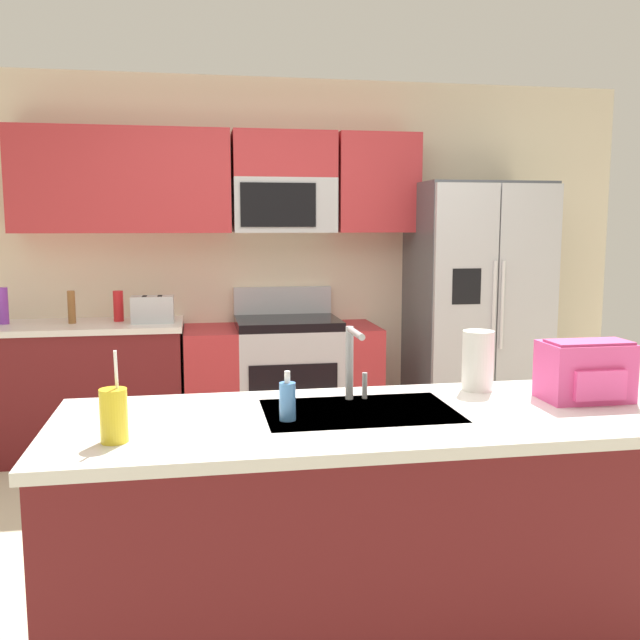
# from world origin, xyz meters

# --- Properties ---
(ground_plane) EXTENTS (9.00, 9.00, 0.00)m
(ground_plane) POSITION_xyz_m (0.00, 0.00, 0.00)
(ground_plane) COLOR beige
(ground_plane) RESTS_ON ground
(kitchen_wall_unit) EXTENTS (5.20, 0.43, 2.60)m
(kitchen_wall_unit) POSITION_xyz_m (-0.14, 2.08, 1.47)
(kitchen_wall_unit) COLOR beige
(kitchen_wall_unit) RESTS_ON ground
(back_counter) EXTENTS (1.32, 0.63, 0.90)m
(back_counter) POSITION_xyz_m (-1.40, 1.80, 0.45)
(back_counter) COLOR maroon
(back_counter) RESTS_ON ground
(range_oven) EXTENTS (1.36, 0.61, 1.10)m
(range_oven) POSITION_xyz_m (-0.05, 1.80, 0.44)
(range_oven) COLOR #B7BABF
(range_oven) RESTS_ON ground
(refrigerator) EXTENTS (0.90, 0.76, 1.85)m
(refrigerator) POSITION_xyz_m (1.36, 1.73, 0.93)
(refrigerator) COLOR #4C4F54
(refrigerator) RESTS_ON ground
(island_counter) EXTENTS (2.34, 0.82, 0.90)m
(island_counter) POSITION_xyz_m (0.02, -0.75, 0.45)
(island_counter) COLOR maroon
(island_counter) RESTS_ON ground
(toaster) EXTENTS (0.28, 0.16, 0.18)m
(toaster) POSITION_xyz_m (-0.94, 1.75, 0.99)
(toaster) COLOR #B7BABF
(toaster) RESTS_ON back_counter
(pepper_mill) EXTENTS (0.05, 0.05, 0.22)m
(pepper_mill) POSITION_xyz_m (-1.47, 1.80, 1.01)
(pepper_mill) COLOR brown
(pepper_mill) RESTS_ON back_counter
(bottle_red) EXTENTS (0.07, 0.07, 0.21)m
(bottle_red) POSITION_xyz_m (-1.17, 1.86, 1.00)
(bottle_red) COLOR red
(bottle_red) RESTS_ON back_counter
(bottle_purple) EXTENTS (0.07, 0.07, 0.24)m
(bottle_purple) POSITION_xyz_m (-1.91, 1.85, 1.02)
(bottle_purple) COLOR purple
(bottle_purple) RESTS_ON back_counter
(sink_faucet) EXTENTS (0.08, 0.21, 0.28)m
(sink_faucet) POSITION_xyz_m (-0.07, -0.55, 1.07)
(sink_faucet) COLOR #B7BABF
(sink_faucet) RESTS_ON island_counter
(drink_cup_yellow) EXTENTS (0.08, 0.08, 0.29)m
(drink_cup_yellow) POSITION_xyz_m (-0.90, -0.92, 0.98)
(drink_cup_yellow) COLOR yellow
(drink_cup_yellow) RESTS_ON island_counter
(soap_dispenser) EXTENTS (0.06, 0.06, 0.17)m
(soap_dispenser) POSITION_xyz_m (-0.35, -0.77, 0.97)
(soap_dispenser) COLOR #4C8CD8
(soap_dispenser) RESTS_ON island_counter
(paper_towel_roll) EXTENTS (0.12, 0.12, 0.24)m
(paper_towel_roll) POSITION_xyz_m (0.46, -0.47, 1.02)
(paper_towel_roll) COLOR white
(paper_towel_roll) RESTS_ON island_counter
(backpack) EXTENTS (0.32, 0.22, 0.23)m
(backpack) POSITION_xyz_m (0.79, -0.70, 1.02)
(backpack) COLOR #EA4C93
(backpack) RESTS_ON island_counter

